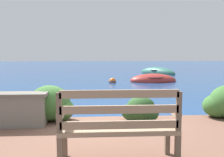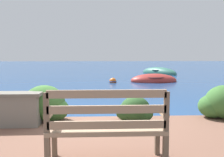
# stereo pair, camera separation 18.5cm
# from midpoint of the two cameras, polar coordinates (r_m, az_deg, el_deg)

# --- Properties ---
(ground_plane) EXTENTS (80.00, 80.00, 0.00)m
(ground_plane) POSITION_cam_midpoint_polar(r_m,az_deg,el_deg) (5.35, -4.48, -10.95)
(ground_plane) COLOR navy
(park_bench) EXTENTS (1.41, 0.48, 0.93)m
(park_bench) POSITION_cam_midpoint_polar(r_m,az_deg,el_deg) (3.00, -0.30, -10.54)
(park_bench) COLOR brown
(park_bench) RESTS_ON patio_terrace
(hedge_clump_left) EXTENTS (1.02, 0.74, 0.70)m
(hedge_clump_left) POSITION_cam_midpoint_polar(r_m,az_deg,el_deg) (5.11, -15.25, -5.93)
(hedge_clump_left) COLOR #38662D
(hedge_clump_left) RESTS_ON patio_terrace
(hedge_clump_centre) EXTENTS (0.72, 0.52, 0.49)m
(hedge_clump_centre) POSITION_cam_midpoint_polar(r_m,az_deg,el_deg) (4.92, 5.40, -7.24)
(hedge_clump_centre) COLOR #284C23
(hedge_clump_centre) RESTS_ON patio_terrace
(rowboat_nearest) EXTENTS (2.51, 1.34, 0.76)m
(rowboat_nearest) POSITION_cam_midpoint_polar(r_m,az_deg,el_deg) (13.51, 9.00, -0.43)
(rowboat_nearest) COLOR #9E2D28
(rowboat_nearest) RESTS_ON ground_plane
(rowboat_mid) EXTENTS (2.67, 3.04, 0.86)m
(rowboat_mid) POSITION_cam_midpoint_polar(r_m,az_deg,el_deg) (18.49, 10.08, 1.27)
(rowboat_mid) COLOR #336B5B
(rowboat_mid) RESTS_ON ground_plane
(mooring_buoy) EXTENTS (0.41, 0.41, 0.37)m
(mooring_buoy) POSITION_cam_midpoint_polar(r_m,az_deg,el_deg) (12.92, -0.31, -0.66)
(mooring_buoy) COLOR orange
(mooring_buoy) RESTS_ON ground_plane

